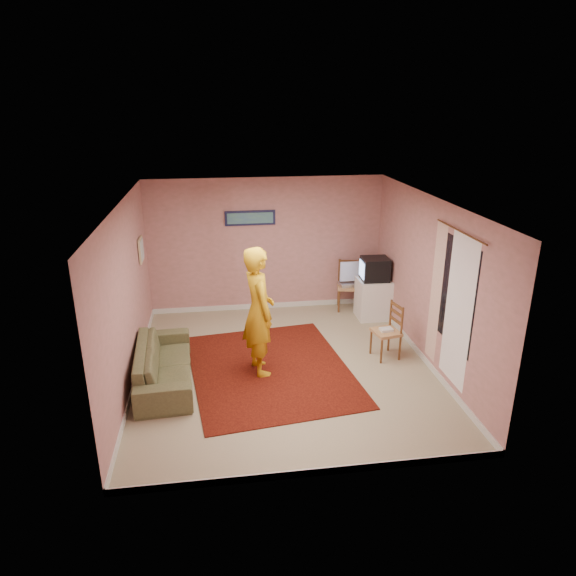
{
  "coord_description": "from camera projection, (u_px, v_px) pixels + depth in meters",
  "views": [
    {
      "loc": [
        -0.95,
        -7.03,
        3.91
      ],
      "look_at": [
        0.15,
        0.6,
        1.1
      ],
      "focal_mm": 32.0,
      "sensor_mm": 36.0,
      "label": 1
    }
  ],
  "objects": [
    {
      "name": "chair_a",
      "position": [
        349.0,
        281.0,
        10.06
      ],
      "size": [
        0.52,
        0.51,
        0.53
      ],
      "rotation": [
        0.0,
        0.0,
        -0.21
      ],
      "color": "#A4814F",
      "rests_on": "ground"
    },
    {
      "name": "chair_b",
      "position": [
        387.0,
        326.0,
        8.16
      ],
      "size": [
        0.46,
        0.48,
        0.49
      ],
      "rotation": [
        0.0,
        0.0,
        -1.38
      ],
      "color": "#A4814F",
      "rests_on": "ground"
    },
    {
      "name": "crt_tv",
      "position": [
        375.0,
        269.0,
        9.55
      ],
      "size": [
        0.52,
        0.46,
        0.43
      ],
      "rotation": [
        0.0,
        0.0,
        -0.04
      ],
      "color": "black",
      "rests_on": "tv_cabinet"
    },
    {
      "name": "baseboard_front",
      "position": [
        314.0,
        472.0,
        5.67
      ],
      "size": [
        4.5,
        0.02,
        0.1
      ],
      "primitive_type": "cube",
      "color": "silver",
      "rests_on": "ground"
    },
    {
      "name": "window",
      "position": [
        456.0,
        294.0,
        6.97
      ],
      "size": [
        0.01,
        1.1,
        1.5
      ],
      "primitive_type": "cube",
      "color": "black",
      "rests_on": "wall_right"
    },
    {
      "name": "baseboard_left",
      "position": [
        136.0,
        375.0,
        7.69
      ],
      "size": [
        0.02,
        5.0,
        0.1
      ],
      "primitive_type": "cube",
      "color": "silver",
      "rests_on": "ground"
    },
    {
      "name": "area_rug",
      "position": [
        270.0,
        369.0,
        7.95
      ],
      "size": [
        2.7,
        3.21,
        0.02
      ],
      "primitive_type": "cube",
      "rotation": [
        0.0,
        0.0,
        0.12
      ],
      "color": "black",
      "rests_on": "ground"
    },
    {
      "name": "tv_cabinet",
      "position": [
        373.0,
        299.0,
        9.75
      ],
      "size": [
        0.6,
        0.54,
        0.76
      ],
      "primitive_type": "cube",
      "color": "silver",
      "rests_on": "ground"
    },
    {
      "name": "wall_right",
      "position": [
        429.0,
        282.0,
        7.86
      ],
      "size": [
        0.02,
        5.0,
        2.6
      ],
      "primitive_type": "cube",
      "color": "tan",
      "rests_on": "ground"
    },
    {
      "name": "curtain_rod",
      "position": [
        460.0,
        231.0,
        6.67
      ],
      "size": [
        0.02,
        1.4,
        0.02
      ],
      "primitive_type": "cylinder",
      "rotation": [
        1.57,
        0.0,
        0.0
      ],
      "color": "brown",
      "rests_on": "wall_right"
    },
    {
      "name": "ceiling",
      "position": [
        284.0,
        202.0,
        7.12
      ],
      "size": [
        4.5,
        5.0,
        0.02
      ],
      "primitive_type": "cube",
      "color": "silver",
      "rests_on": "wall_back"
    },
    {
      "name": "wall_back",
      "position": [
        266.0,
        245.0,
        9.89
      ],
      "size": [
        4.5,
        0.02,
        2.6
      ],
      "primitive_type": "cube",
      "color": "tan",
      "rests_on": "ground"
    },
    {
      "name": "game_console",
      "position": [
        386.0,
        330.0,
        8.19
      ],
      "size": [
        0.21,
        0.16,
        0.04
      ],
      "primitive_type": "cube",
      "rotation": [
        0.0,
        0.0,
        0.1
      ],
      "color": "silver",
      "rests_on": "chair_b"
    },
    {
      "name": "dvd_player",
      "position": [
        349.0,
        284.0,
        10.08
      ],
      "size": [
        0.4,
        0.3,
        0.06
      ],
      "primitive_type": "cube",
      "rotation": [
        0.0,
        0.0,
        0.09
      ],
      "color": "#AEAEB3",
      "rests_on": "chair_a"
    },
    {
      "name": "wall_left",
      "position": [
        127.0,
        297.0,
        7.26
      ],
      "size": [
        0.02,
        5.0,
        2.6
      ],
      "primitive_type": "cube",
      "color": "tan",
      "rests_on": "ground"
    },
    {
      "name": "ground",
      "position": [
        284.0,
        368.0,
        8.01
      ],
      "size": [
        5.0,
        5.0,
        0.0
      ],
      "primitive_type": "plane",
      "color": "tan",
      "rests_on": "ground"
    },
    {
      "name": "baseboard_right",
      "position": [
        421.0,
        355.0,
        8.29
      ],
      "size": [
        0.02,
        5.0,
        0.1
      ],
      "primitive_type": "cube",
      "color": "silver",
      "rests_on": "ground"
    },
    {
      "name": "curtain_floral",
      "position": [
        436.0,
        293.0,
        7.55
      ],
      "size": [
        0.01,
        0.35,
        2.1
      ],
      "primitive_type": "cube",
      "color": "#F1E5CE",
      "rests_on": "wall_right"
    },
    {
      "name": "picture_back",
      "position": [
        250.0,
        218.0,
        9.63
      ],
      "size": [
        0.95,
        0.04,
        0.28
      ],
      "color": "#131636",
      "rests_on": "wall_back"
    },
    {
      "name": "curtain_sheer",
      "position": [
        458.0,
        311.0,
        6.9
      ],
      "size": [
        0.01,
        0.75,
        2.1
      ],
      "primitive_type": "cube",
      "color": "white",
      "rests_on": "wall_right"
    },
    {
      "name": "wall_front",
      "position": [
        317.0,
        373.0,
        5.24
      ],
      "size": [
        4.5,
        0.02,
        2.6
      ],
      "primitive_type": "cube",
      "color": "tan",
      "rests_on": "ground"
    },
    {
      "name": "person",
      "position": [
        259.0,
        311.0,
        7.58
      ],
      "size": [
        0.62,
        0.81,
        1.98
      ],
      "primitive_type": "imported",
      "rotation": [
        0.0,
        0.0,
        1.79
      ],
      "color": "#C59112",
      "rests_on": "ground"
    },
    {
      "name": "sofa",
      "position": [
        164.0,
        364.0,
        7.53
      ],
      "size": [
        0.89,
        2.02,
        0.58
      ],
      "primitive_type": "imported",
      "rotation": [
        0.0,
        0.0,
        1.63
      ],
      "color": "brown",
      "rests_on": "ground"
    },
    {
      "name": "blue_throw",
      "position": [
        349.0,
        271.0,
        9.99
      ],
      "size": [
        0.37,
        0.05,
        0.39
      ],
      "primitive_type": "cube",
      "color": "#98B0F9",
      "rests_on": "chair_a"
    },
    {
      "name": "picture_left",
      "position": [
        141.0,
        250.0,
        8.67
      ],
      "size": [
        0.04,
        0.38,
        0.42
      ],
      "color": "tan",
      "rests_on": "wall_left"
    },
    {
      "name": "baseboard_back",
      "position": [
        267.0,
        306.0,
        10.3
      ],
      "size": [
        4.5,
        0.02,
        0.1
      ],
      "primitive_type": "cube",
      "color": "silver",
      "rests_on": "ground"
    }
  ]
}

